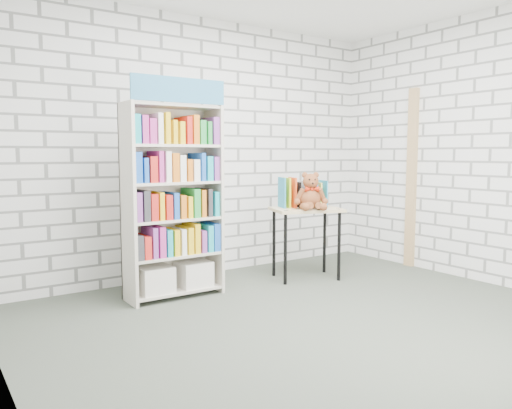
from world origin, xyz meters
TOP-DOWN VIEW (x-y plane):
  - ground at (0.00, 0.00)m, footprint 4.50×4.50m
  - room_shell at (0.00, 0.00)m, footprint 4.52×4.02m
  - bookshelf at (-0.66, 1.36)m, footprint 0.90×0.35m
  - display_table at (0.81, 1.19)m, footprint 0.83×0.69m
  - table_books at (0.85, 1.30)m, footprint 0.54×0.36m
  - teddy_bear at (0.78, 1.08)m, footprint 0.37×0.35m
  - door_trim at (2.23, 0.95)m, footprint 0.05×0.12m

SIDE VIEW (x-z plane):
  - ground at x=0.00m, z-range 0.00..0.00m
  - display_table at x=0.81m, z-range 0.27..1.04m
  - table_books at x=0.85m, z-range 0.76..1.06m
  - bookshelf at x=-0.66m, z-range -0.09..1.92m
  - teddy_bear at x=0.78m, z-range 0.72..1.11m
  - door_trim at x=2.23m, z-range 0.00..2.10m
  - room_shell at x=0.00m, z-range 0.38..3.19m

